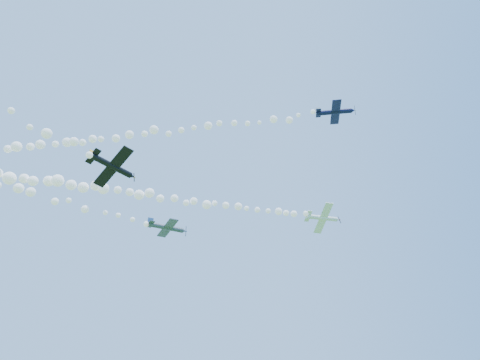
{
  "coord_description": "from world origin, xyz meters",
  "views": [
    {
      "loc": [
        7.42,
        -54.13,
        2.0
      ],
      "look_at": [
        5.14,
        -4.05,
        44.1
      ],
      "focal_mm": 30.0,
      "sensor_mm": 36.0,
      "label": 1
    }
  ],
  "objects_px": {
    "plane_navy": "(335,112)",
    "plane_grey": "(167,228)",
    "plane_white": "(323,218)",
    "plane_black": "(113,166)"
  },
  "relations": [
    {
      "from": "plane_white",
      "to": "plane_black",
      "type": "bearing_deg",
      "value": -154.04
    },
    {
      "from": "plane_navy",
      "to": "plane_black",
      "type": "bearing_deg",
      "value": -167.67
    },
    {
      "from": "plane_navy",
      "to": "plane_grey",
      "type": "relative_size",
      "value": 0.92
    },
    {
      "from": "plane_white",
      "to": "plane_black",
      "type": "relative_size",
      "value": 1.26
    },
    {
      "from": "plane_navy",
      "to": "plane_black",
      "type": "relative_size",
      "value": 1.06
    },
    {
      "from": "plane_white",
      "to": "plane_grey",
      "type": "relative_size",
      "value": 1.1
    },
    {
      "from": "plane_grey",
      "to": "plane_black",
      "type": "height_order",
      "value": "plane_grey"
    },
    {
      "from": "plane_black",
      "to": "plane_navy",
      "type": "bearing_deg",
      "value": -41.51
    },
    {
      "from": "plane_white",
      "to": "plane_grey",
      "type": "height_order",
      "value": "plane_white"
    },
    {
      "from": "plane_navy",
      "to": "plane_grey",
      "type": "bearing_deg",
      "value": 158.29
    }
  ]
}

